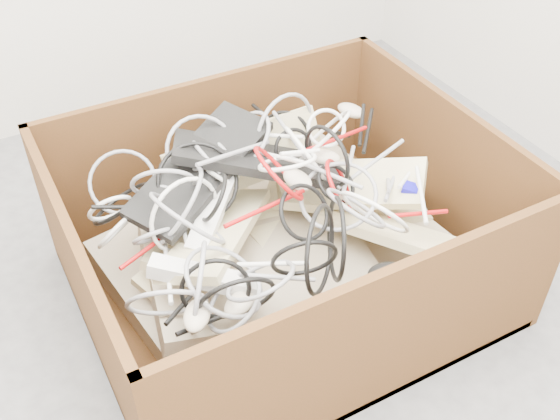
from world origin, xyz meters
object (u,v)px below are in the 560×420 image
cardboard_box (278,258)px  power_strip_left (215,205)px  vga_plug (410,188)px  power_strip_right (204,277)px

cardboard_box → power_strip_left: bearing=160.9°
power_strip_left → vga_plug: 0.57m
power_strip_right → vga_plug: power_strip_right is taller
power_strip_left → power_strip_right: bearing=-165.3°
power_strip_left → power_strip_right: power_strip_left is taller
cardboard_box → power_strip_left: 0.29m
cardboard_box → power_strip_left: size_ratio=3.67×
power_strip_right → power_strip_left: bearing=95.2°
cardboard_box → power_strip_right: 0.40m
power_strip_left → vga_plug: size_ratio=7.13×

